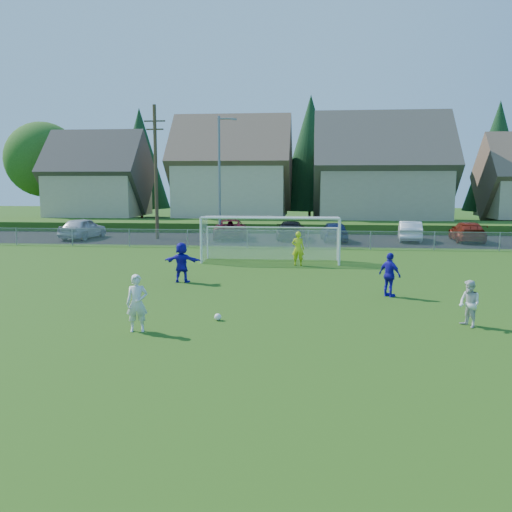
# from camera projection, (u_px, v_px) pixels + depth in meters

# --- Properties ---
(ground) EXTENTS (160.00, 160.00, 0.00)m
(ground) POSITION_uv_depth(u_px,v_px,m) (225.00, 353.00, 13.82)
(ground) COLOR #193D0C
(ground) RESTS_ON ground
(asphalt_lot) EXTENTS (60.00, 60.00, 0.00)m
(asphalt_lot) POSITION_uv_depth(u_px,v_px,m) (282.00, 239.00, 40.92)
(asphalt_lot) COLOR black
(asphalt_lot) RESTS_ON ground
(grass_embankment) EXTENTS (70.00, 6.00, 0.80)m
(grass_embankment) POSITION_uv_depth(u_px,v_px,m) (286.00, 226.00, 48.26)
(grass_embankment) COLOR #1E420F
(grass_embankment) RESTS_ON ground
(soccer_ball) EXTENTS (0.22, 0.22, 0.22)m
(soccer_ball) POSITION_uv_depth(u_px,v_px,m) (218.00, 317.00, 17.02)
(soccer_ball) COLOR white
(soccer_ball) RESTS_ON ground
(player_white_a) EXTENTS (0.69, 0.53, 1.68)m
(player_white_a) POSITION_uv_depth(u_px,v_px,m) (137.00, 303.00, 15.67)
(player_white_a) COLOR silver
(player_white_a) RESTS_ON ground
(player_white_b) EXTENTS (0.78, 0.85, 1.42)m
(player_white_b) POSITION_uv_depth(u_px,v_px,m) (469.00, 304.00, 16.18)
(player_white_b) COLOR silver
(player_white_b) RESTS_ON ground
(player_blue_a) EXTENTS (0.96, 1.01, 1.68)m
(player_blue_a) POSITION_uv_depth(u_px,v_px,m) (390.00, 275.00, 20.44)
(player_blue_a) COLOR #1F13B3
(player_blue_a) RESTS_ON ground
(player_blue_b) EXTENTS (1.64, 0.62, 1.74)m
(player_blue_b) POSITION_uv_depth(u_px,v_px,m) (182.00, 262.00, 23.43)
(player_blue_b) COLOR #1F13B3
(player_blue_b) RESTS_ON ground
(goalkeeper) EXTENTS (0.71, 0.52, 1.79)m
(goalkeeper) POSITION_uv_depth(u_px,v_px,m) (298.00, 249.00, 28.05)
(goalkeeper) COLOR #D7E81B
(goalkeeper) RESTS_ON ground
(car_a) EXTENTS (2.36, 4.89, 1.61)m
(car_a) POSITION_uv_depth(u_px,v_px,m) (83.00, 228.00, 41.32)
(car_a) COLOR silver
(car_a) RESTS_ON ground
(car_c) EXTENTS (3.14, 5.63, 1.49)m
(car_c) POSITION_uv_depth(u_px,v_px,m) (230.00, 229.00, 41.51)
(car_c) COLOR #56091A
(car_c) RESTS_ON ground
(car_d) EXTENTS (2.14, 4.89, 1.40)m
(car_d) POSITION_uv_depth(u_px,v_px,m) (291.00, 230.00, 40.89)
(car_d) COLOR black
(car_d) RESTS_ON ground
(car_e) EXTENTS (2.04, 4.44, 1.47)m
(car_e) POSITION_uv_depth(u_px,v_px,m) (334.00, 231.00, 39.56)
(car_e) COLOR #16234E
(car_e) RESTS_ON ground
(car_f) EXTENTS (2.09, 4.62, 1.47)m
(car_f) POSITION_uv_depth(u_px,v_px,m) (410.00, 231.00, 39.75)
(car_f) COLOR white
(car_f) RESTS_ON ground
(car_g) EXTENTS (2.43, 5.11, 1.44)m
(car_g) POSITION_uv_depth(u_px,v_px,m) (467.00, 232.00, 39.30)
(car_g) COLOR maroon
(car_g) RESTS_ON ground
(soccer_goal) EXTENTS (7.42, 1.90, 2.50)m
(soccer_goal) POSITION_uv_depth(u_px,v_px,m) (271.00, 232.00, 29.42)
(soccer_goal) COLOR white
(soccer_goal) RESTS_ON ground
(chainlink_fence) EXTENTS (52.06, 0.06, 1.20)m
(chainlink_fence) POSITION_uv_depth(u_px,v_px,m) (278.00, 239.00, 35.42)
(chainlink_fence) COLOR gray
(chainlink_fence) RESTS_ON ground
(streetlight) EXTENTS (1.38, 0.18, 9.00)m
(streetlight) POSITION_uv_depth(u_px,v_px,m) (220.00, 175.00, 39.23)
(streetlight) COLOR slate
(streetlight) RESTS_ON ground
(utility_pole) EXTENTS (1.60, 0.26, 10.00)m
(utility_pole) POSITION_uv_depth(u_px,v_px,m) (156.00, 171.00, 40.68)
(utility_pole) COLOR #473321
(utility_pole) RESTS_ON ground
(houses_row) EXTENTS (53.90, 11.45, 13.27)m
(houses_row) POSITION_uv_depth(u_px,v_px,m) (310.00, 152.00, 54.48)
(houses_row) COLOR tan
(houses_row) RESTS_ON ground
(tree_row) EXTENTS (65.98, 12.36, 13.80)m
(tree_row) POSITION_uv_depth(u_px,v_px,m) (302.00, 159.00, 60.81)
(tree_row) COLOR #382616
(tree_row) RESTS_ON ground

